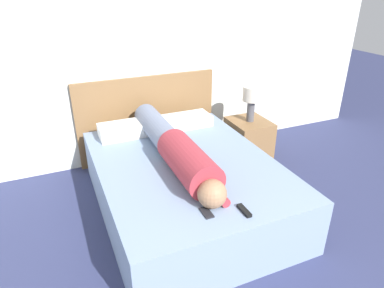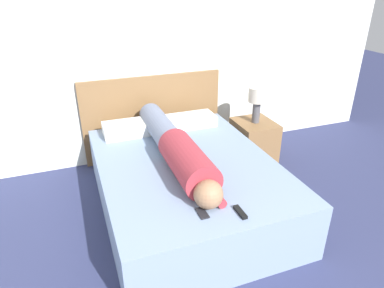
{
  "view_description": "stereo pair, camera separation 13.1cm",
  "coord_description": "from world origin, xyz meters",
  "px_view_note": "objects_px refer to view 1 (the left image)",
  "views": [
    {
      "loc": [
        -1.03,
        -0.26,
        2.02
      ],
      "look_at": [
        -0.0,
        2.12,
        0.76
      ],
      "focal_mm": 32.0,
      "sensor_mm": 36.0,
      "label": 1
    },
    {
      "loc": [
        -0.91,
        -0.31,
        2.02
      ],
      "look_at": [
        -0.0,
        2.12,
        0.76
      ],
      "focal_mm": 32.0,
      "sensor_mm": 36.0,
      "label": 2
    }
  ],
  "objects_px": {
    "pillow_near_headboard": "(126,130)",
    "tv_remote": "(244,210)",
    "table_lamp": "(252,98)",
    "bed": "(185,185)",
    "pillow_second": "(187,120)",
    "cell_phone": "(207,213)",
    "person_lying": "(176,149)",
    "nightstand": "(248,139)"
  },
  "relations": [
    {
      "from": "person_lying",
      "to": "tv_remote",
      "type": "relative_size",
      "value": 11.96
    },
    {
      "from": "cell_phone",
      "to": "person_lying",
      "type": "bearing_deg",
      "value": 84.77
    },
    {
      "from": "bed",
      "to": "pillow_second",
      "type": "xyz_separation_m",
      "value": [
        0.34,
        0.79,
        0.31
      ]
    },
    {
      "from": "nightstand",
      "to": "pillow_second",
      "type": "relative_size",
      "value": 0.93
    },
    {
      "from": "nightstand",
      "to": "person_lying",
      "type": "bearing_deg",
      "value": -152.19
    },
    {
      "from": "bed",
      "to": "pillow_near_headboard",
      "type": "xyz_separation_m",
      "value": [
        -0.35,
        0.79,
        0.32
      ]
    },
    {
      "from": "pillow_near_headboard",
      "to": "cell_phone",
      "type": "xyz_separation_m",
      "value": [
        0.2,
        -1.55,
        -0.06
      ]
    },
    {
      "from": "pillow_near_headboard",
      "to": "pillow_second",
      "type": "xyz_separation_m",
      "value": [
        0.69,
        0.0,
        -0.01
      ]
    },
    {
      "from": "bed",
      "to": "person_lying",
      "type": "distance_m",
      "value": 0.4
    },
    {
      "from": "nightstand",
      "to": "table_lamp",
      "type": "relative_size",
      "value": 1.18
    },
    {
      "from": "tv_remote",
      "to": "table_lamp",
      "type": "bearing_deg",
      "value": 56.6
    },
    {
      "from": "nightstand",
      "to": "cell_phone",
      "type": "relative_size",
      "value": 3.82
    },
    {
      "from": "person_lying",
      "to": "bed",
      "type": "bearing_deg",
      "value": -23.27
    },
    {
      "from": "bed",
      "to": "pillow_second",
      "type": "relative_size",
      "value": 3.87
    },
    {
      "from": "nightstand",
      "to": "table_lamp",
      "type": "distance_m",
      "value": 0.53
    },
    {
      "from": "pillow_near_headboard",
      "to": "cell_phone",
      "type": "height_order",
      "value": "pillow_near_headboard"
    },
    {
      "from": "bed",
      "to": "tv_remote",
      "type": "relative_size",
      "value": 13.78
    },
    {
      "from": "person_lying",
      "to": "pillow_second",
      "type": "xyz_separation_m",
      "value": [
        0.42,
        0.76,
        -0.08
      ]
    },
    {
      "from": "nightstand",
      "to": "tv_remote",
      "type": "xyz_separation_m",
      "value": [
        -1.0,
        -1.51,
        0.27
      ]
    },
    {
      "from": "nightstand",
      "to": "cell_phone",
      "type": "distance_m",
      "value": 1.91
    },
    {
      "from": "table_lamp",
      "to": "cell_phone",
      "type": "xyz_separation_m",
      "value": [
        -1.25,
        -1.42,
        -0.27
      ]
    },
    {
      "from": "cell_phone",
      "to": "pillow_second",
      "type": "bearing_deg",
      "value": 72.42
    },
    {
      "from": "pillow_second",
      "to": "tv_remote",
      "type": "relative_size",
      "value": 3.56
    },
    {
      "from": "bed",
      "to": "person_lying",
      "type": "xyz_separation_m",
      "value": [
        -0.08,
        0.03,
        0.39
      ]
    },
    {
      "from": "pillow_near_headboard",
      "to": "tv_remote",
      "type": "height_order",
      "value": "pillow_near_headboard"
    },
    {
      "from": "bed",
      "to": "tv_remote",
      "type": "xyz_separation_m",
      "value": [
        0.11,
        -0.86,
        0.26
      ]
    },
    {
      "from": "bed",
      "to": "pillow_second",
      "type": "distance_m",
      "value": 0.91
    },
    {
      "from": "table_lamp",
      "to": "cell_phone",
      "type": "bearing_deg",
      "value": -131.42
    },
    {
      "from": "person_lying",
      "to": "pillow_near_headboard",
      "type": "relative_size",
      "value": 3.19
    },
    {
      "from": "table_lamp",
      "to": "pillow_second",
      "type": "relative_size",
      "value": 0.79
    },
    {
      "from": "bed",
      "to": "nightstand",
      "type": "xyz_separation_m",
      "value": [
        1.1,
        0.66,
        -0.01
      ]
    },
    {
      "from": "pillow_near_headboard",
      "to": "pillow_second",
      "type": "height_order",
      "value": "pillow_near_headboard"
    },
    {
      "from": "pillow_near_headboard",
      "to": "tv_remote",
      "type": "distance_m",
      "value": 1.71
    },
    {
      "from": "table_lamp",
      "to": "pillow_near_headboard",
      "type": "xyz_separation_m",
      "value": [
        -1.45,
        0.13,
        -0.21
      ]
    },
    {
      "from": "bed",
      "to": "cell_phone",
      "type": "bearing_deg",
      "value": -101.17
    },
    {
      "from": "tv_remote",
      "to": "pillow_second",
      "type": "bearing_deg",
      "value": 81.83
    },
    {
      "from": "tv_remote",
      "to": "cell_phone",
      "type": "distance_m",
      "value": 0.27
    },
    {
      "from": "pillow_near_headboard",
      "to": "tv_remote",
      "type": "bearing_deg",
      "value": -74.47
    },
    {
      "from": "nightstand",
      "to": "pillow_near_headboard",
      "type": "bearing_deg",
      "value": 174.74
    },
    {
      "from": "bed",
      "to": "pillow_near_headboard",
      "type": "height_order",
      "value": "pillow_near_headboard"
    },
    {
      "from": "person_lying",
      "to": "cell_phone",
      "type": "bearing_deg",
      "value": -95.23
    },
    {
      "from": "nightstand",
      "to": "tv_remote",
      "type": "relative_size",
      "value": 3.31
    }
  ]
}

